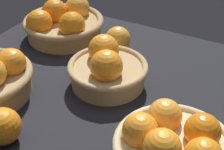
# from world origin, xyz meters

# --- Properties ---
(market_tray) EXTENTS (0.84, 0.72, 0.03)m
(market_tray) POSITION_xyz_m (0.00, 0.00, 0.01)
(market_tray) COLOR black
(market_tray) RESTS_ON ground
(basket_center) EXTENTS (0.20, 0.20, 0.11)m
(basket_center) POSITION_xyz_m (0.01, 0.02, 0.07)
(basket_center) COLOR tan
(basket_center) RESTS_ON market_tray
(basket_near_right) EXTENTS (0.23, 0.23, 0.10)m
(basket_near_right) POSITION_xyz_m (0.24, -0.14, 0.07)
(basket_near_right) COLOR #D3BC8C
(basket_near_right) RESTS_ON market_tray
(basket_far_left) EXTENTS (0.25, 0.25, 0.11)m
(basket_far_left) POSITION_xyz_m (-0.23, 0.17, 0.08)
(basket_far_left) COLOR tan
(basket_far_left) RESTS_ON market_tray
(loose_orange_back_gap) EXTENTS (0.08, 0.08, 0.08)m
(loose_orange_back_gap) POSITION_xyz_m (-0.08, -0.25, 0.07)
(loose_orange_back_gap) COLOR orange
(loose_orange_back_gap) RESTS_ON market_tray
(loose_orange_side_gap) EXTENTS (0.07, 0.07, 0.07)m
(loose_orange_side_gap) POSITION_xyz_m (-0.04, 0.18, 0.07)
(loose_orange_side_gap) COLOR #F49E33
(loose_orange_side_gap) RESTS_ON market_tray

